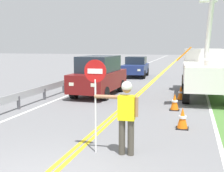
{
  "coord_description": "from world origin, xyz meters",
  "views": [
    {
      "loc": [
        2.81,
        -4.86,
        2.68
      ],
      "look_at": [
        0.0,
        5.57,
        1.2
      ],
      "focal_mm": 48.14,
      "sensor_mm": 36.0,
      "label": 1
    }
  ],
  "objects_px": {
    "oncoming_sedan_second": "(136,67)",
    "traffic_cone_tail": "(181,93)",
    "oncoming_suv_nearest": "(99,75)",
    "stop_sign_paddle": "(95,85)",
    "utility_bucket_truck": "(206,69)",
    "flagger_worker": "(126,113)",
    "traffic_cone_lead": "(183,118)",
    "traffic_cone_mid": "(175,102)"
  },
  "relations": [
    {
      "from": "stop_sign_paddle",
      "to": "traffic_cone_lead",
      "type": "bearing_deg",
      "value": 53.7
    },
    {
      "from": "stop_sign_paddle",
      "to": "oncoming_suv_nearest",
      "type": "xyz_separation_m",
      "value": [
        -2.55,
        8.38,
        -0.65
      ]
    },
    {
      "from": "flagger_worker",
      "to": "traffic_cone_tail",
      "type": "height_order",
      "value": "flagger_worker"
    },
    {
      "from": "traffic_cone_lead",
      "to": "flagger_worker",
      "type": "bearing_deg",
      "value": -114.74
    },
    {
      "from": "oncoming_suv_nearest",
      "to": "traffic_cone_mid",
      "type": "distance_m",
      "value": 5.1
    },
    {
      "from": "oncoming_sedan_second",
      "to": "traffic_cone_tail",
      "type": "relative_size",
      "value": 5.96
    },
    {
      "from": "flagger_worker",
      "to": "traffic_cone_lead",
      "type": "distance_m",
      "value": 3.1
    },
    {
      "from": "flagger_worker",
      "to": "traffic_cone_lead",
      "type": "relative_size",
      "value": 2.61
    },
    {
      "from": "stop_sign_paddle",
      "to": "traffic_cone_tail",
      "type": "height_order",
      "value": "stop_sign_paddle"
    },
    {
      "from": "oncoming_sedan_second",
      "to": "utility_bucket_truck",
      "type": "bearing_deg",
      "value": -57.78
    },
    {
      "from": "oncoming_sedan_second",
      "to": "traffic_cone_tail",
      "type": "height_order",
      "value": "oncoming_sedan_second"
    },
    {
      "from": "utility_bucket_truck",
      "to": "traffic_cone_mid",
      "type": "xyz_separation_m",
      "value": [
        -1.34,
        -4.15,
        -1.09
      ]
    },
    {
      "from": "stop_sign_paddle",
      "to": "traffic_cone_lead",
      "type": "relative_size",
      "value": 3.33
    },
    {
      "from": "stop_sign_paddle",
      "to": "flagger_worker",
      "type": "bearing_deg",
      "value": 1.92
    },
    {
      "from": "oncoming_sedan_second",
      "to": "traffic_cone_lead",
      "type": "distance_m",
      "value": 15.98
    },
    {
      "from": "utility_bucket_truck",
      "to": "traffic_cone_tail",
      "type": "distance_m",
      "value": 2.31
    },
    {
      "from": "flagger_worker",
      "to": "oncoming_sedan_second",
      "type": "xyz_separation_m",
      "value": [
        -3.13,
        18.09,
        -0.21
      ]
    },
    {
      "from": "utility_bucket_truck",
      "to": "oncoming_suv_nearest",
      "type": "xyz_separation_m",
      "value": [
        -5.51,
        -1.3,
        -0.36
      ]
    },
    {
      "from": "flagger_worker",
      "to": "oncoming_suv_nearest",
      "type": "xyz_separation_m",
      "value": [
        -3.32,
        8.35,
        0.01
      ]
    },
    {
      "from": "oncoming_sedan_second",
      "to": "traffic_cone_mid",
      "type": "distance_m",
      "value": 13.21
    },
    {
      "from": "traffic_cone_tail",
      "to": "traffic_cone_lead",
      "type": "bearing_deg",
      "value": -87.22
    },
    {
      "from": "utility_bucket_truck",
      "to": "traffic_cone_mid",
      "type": "height_order",
      "value": "utility_bucket_truck"
    },
    {
      "from": "stop_sign_paddle",
      "to": "oncoming_suv_nearest",
      "type": "bearing_deg",
      "value": 106.96
    },
    {
      "from": "flagger_worker",
      "to": "traffic_cone_mid",
      "type": "bearing_deg",
      "value": 81.21
    },
    {
      "from": "oncoming_sedan_second",
      "to": "traffic_cone_lead",
      "type": "height_order",
      "value": "oncoming_sedan_second"
    },
    {
      "from": "stop_sign_paddle",
      "to": "utility_bucket_truck",
      "type": "distance_m",
      "value": 10.13
    },
    {
      "from": "traffic_cone_tail",
      "to": "oncoming_sedan_second",
      "type": "bearing_deg",
      "value": 112.27
    },
    {
      "from": "stop_sign_paddle",
      "to": "utility_bucket_truck",
      "type": "relative_size",
      "value": 0.34
    },
    {
      "from": "flagger_worker",
      "to": "traffic_cone_tail",
      "type": "xyz_separation_m",
      "value": [
        1.01,
        7.99,
        -0.71
      ]
    },
    {
      "from": "stop_sign_paddle",
      "to": "traffic_cone_tail",
      "type": "bearing_deg",
      "value": 77.51
    },
    {
      "from": "stop_sign_paddle",
      "to": "traffic_cone_tail",
      "type": "relative_size",
      "value": 3.33
    },
    {
      "from": "traffic_cone_tail",
      "to": "oncoming_suv_nearest",
      "type": "bearing_deg",
      "value": 175.25
    },
    {
      "from": "flagger_worker",
      "to": "traffic_cone_tail",
      "type": "bearing_deg",
      "value": 82.82
    },
    {
      "from": "oncoming_suv_nearest",
      "to": "traffic_cone_lead",
      "type": "bearing_deg",
      "value": -50.76
    },
    {
      "from": "traffic_cone_lead",
      "to": "oncoming_suv_nearest",
      "type": "bearing_deg",
      "value": 129.24
    },
    {
      "from": "stop_sign_paddle",
      "to": "traffic_cone_lead",
      "type": "distance_m",
      "value": 3.69
    },
    {
      "from": "traffic_cone_lead",
      "to": "traffic_cone_tail",
      "type": "distance_m",
      "value": 5.26
    },
    {
      "from": "flagger_worker",
      "to": "utility_bucket_truck",
      "type": "bearing_deg",
      "value": 77.22
    },
    {
      "from": "utility_bucket_truck",
      "to": "oncoming_suv_nearest",
      "type": "bearing_deg",
      "value": -166.72
    },
    {
      "from": "traffic_cone_tail",
      "to": "stop_sign_paddle",
      "type": "bearing_deg",
      "value": -102.49
    },
    {
      "from": "utility_bucket_truck",
      "to": "traffic_cone_lead",
      "type": "relative_size",
      "value": 9.85
    },
    {
      "from": "oncoming_suv_nearest",
      "to": "traffic_cone_lead",
      "type": "relative_size",
      "value": 6.68
    }
  ]
}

